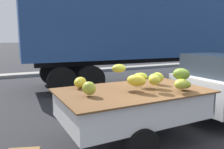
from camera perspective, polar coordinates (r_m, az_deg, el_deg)
ground at (r=5.23m, az=14.57°, el=-14.81°), size 220.00×220.00×0.00m
curb_strip at (r=13.82m, az=-12.62°, el=0.54°), size 80.00×0.80×0.16m
pickup_truck at (r=5.90m, az=22.20°, el=-3.43°), size 5.19×1.88×1.70m
semi_trailer at (r=11.10m, az=10.45°, el=11.29°), size 12.12×3.20×3.95m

